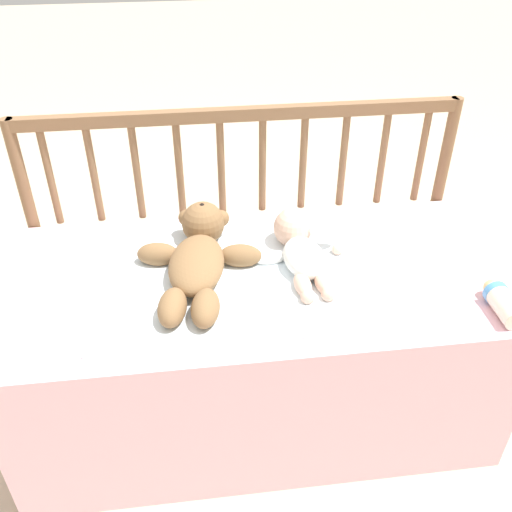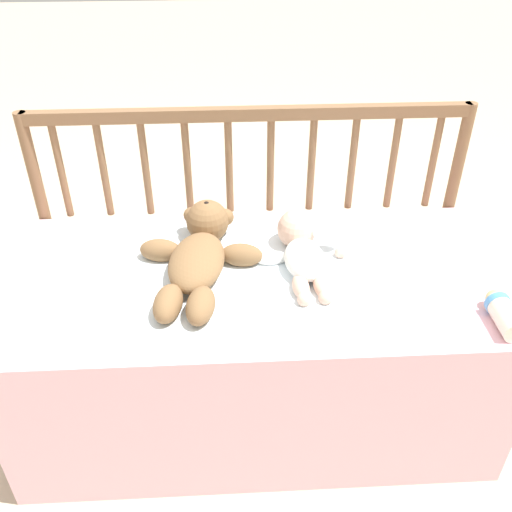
% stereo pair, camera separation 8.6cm
% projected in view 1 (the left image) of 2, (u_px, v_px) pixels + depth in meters
% --- Properties ---
extents(ground_plane, '(12.00, 12.00, 0.00)m').
position_uv_depth(ground_plane, '(256.00, 401.00, 1.81)').
color(ground_plane, '#C6B293').
extents(crib_mattress, '(1.31, 0.63, 0.51)m').
position_uv_depth(crib_mattress, '(256.00, 344.00, 1.66)').
color(crib_mattress, '#EDB7C6').
rests_on(crib_mattress, ground_plane).
extents(crib_rail, '(1.31, 0.04, 0.84)m').
position_uv_depth(crib_rail, '(242.00, 183.00, 1.74)').
color(crib_rail, brown).
rests_on(crib_rail, ground_plane).
extents(blanket, '(0.76, 0.54, 0.01)m').
position_uv_depth(blanket, '(240.00, 273.00, 1.52)').
color(blanket, white).
rests_on(blanket, crib_mattress).
extents(teddy_bear, '(0.34, 0.47, 0.12)m').
position_uv_depth(teddy_bear, '(198.00, 256.00, 1.51)').
color(teddy_bear, olive).
rests_on(teddy_bear, crib_mattress).
extents(baby, '(0.26, 0.34, 0.11)m').
position_uv_depth(baby, '(300.00, 248.00, 1.55)').
color(baby, white).
rests_on(baby, crib_mattress).
extents(baby_bottle, '(0.06, 0.15, 0.06)m').
position_uv_depth(baby_bottle, '(503.00, 302.00, 1.38)').
color(baby_bottle, '#F4E5CC').
rests_on(baby_bottle, crib_mattress).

